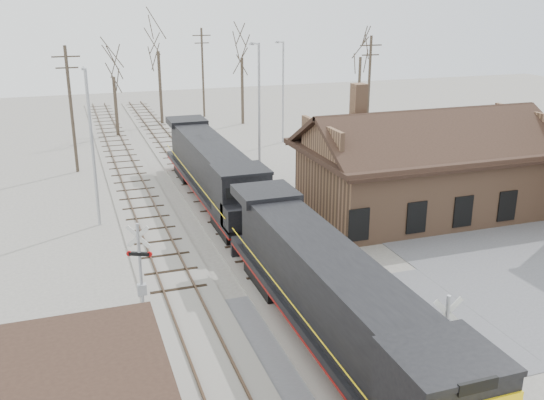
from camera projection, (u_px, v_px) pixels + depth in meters
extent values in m
plane|color=#A39E93|center=(323.00, 341.00, 23.53)|extent=(140.00, 140.00, 0.00)
cube|color=#5A5A5F|center=(323.00, 341.00, 23.53)|extent=(60.00, 9.00, 0.03)
cube|color=#A39E93|center=(225.00, 216.00, 36.97)|extent=(3.40, 90.00, 0.12)
cube|color=#473323|center=(213.00, 215.00, 36.71)|extent=(0.08, 90.00, 0.14)
cube|color=#473323|center=(236.00, 213.00, 37.16)|extent=(0.08, 90.00, 0.14)
cube|color=#A39E93|center=(150.00, 224.00, 35.58)|extent=(3.40, 90.00, 0.12)
cube|color=#473323|center=(138.00, 224.00, 35.32)|extent=(0.08, 90.00, 0.14)
cube|color=#473323|center=(162.00, 221.00, 35.77)|extent=(0.08, 90.00, 0.14)
cube|color=#8A6147|center=(424.00, 180.00, 37.37)|extent=(14.00, 8.00, 4.00)
cube|color=black|center=(427.00, 147.00, 36.71)|extent=(15.20, 9.20, 0.30)
cube|color=black|center=(451.00, 139.00, 34.33)|extent=(15.00, 4.71, 2.66)
cube|color=black|center=(408.00, 124.00, 38.46)|extent=(15.00, 4.71, 2.66)
cube|color=#8A6147|center=(359.00, 102.00, 35.97)|extent=(0.80, 0.80, 2.20)
cube|color=black|center=(279.00, 275.00, 27.98)|extent=(2.29, 3.66, 0.92)
cube|color=black|center=(333.00, 323.00, 22.41)|extent=(2.75, 18.30, 0.32)
cube|color=maroon|center=(332.00, 328.00, 22.47)|extent=(2.77, 18.30, 0.11)
cube|color=black|center=(321.00, 276.00, 22.99)|extent=(2.38, 13.27, 2.56)
cube|color=black|center=(441.00, 399.00, 15.88)|extent=(2.75, 2.56, 2.56)
cube|color=black|center=(238.00, 225.00, 34.17)|extent=(2.29, 3.66, 0.92)
cube|color=black|center=(194.00, 171.00, 44.85)|extent=(2.29, 3.66, 0.92)
cube|color=black|center=(212.00, 184.00, 39.28)|extent=(2.75, 18.30, 0.32)
cube|color=maroon|center=(212.00, 187.00, 39.34)|extent=(2.77, 18.30, 0.11)
cube|color=black|center=(208.00, 158.00, 39.86)|extent=(2.38, 13.27, 2.56)
cube|color=black|center=(241.00, 193.00, 32.75)|extent=(2.75, 2.56, 2.56)
cube|color=black|center=(250.00, 216.00, 31.60)|extent=(2.75, 1.65, 1.28)
cube|color=black|center=(255.00, 247.00, 31.21)|extent=(2.56, 0.25, 0.92)
cylinder|color=#A5A8AD|center=(443.00, 351.00, 19.27)|extent=(0.14, 0.14, 3.95)
cube|color=silver|center=(447.00, 313.00, 18.84)|extent=(1.03, 0.13, 1.03)
cube|color=silver|center=(447.00, 313.00, 18.84)|extent=(1.03, 0.13, 1.03)
cube|color=black|center=(445.00, 335.00, 19.09)|extent=(0.90, 0.23, 0.15)
cylinder|color=#B20C0C|center=(432.00, 337.00, 18.99)|extent=(0.24, 0.10, 0.24)
cylinder|color=#B20C0C|center=(458.00, 333.00, 19.19)|extent=(0.24, 0.10, 0.24)
cube|color=#A5A8AD|center=(440.00, 380.00, 19.62)|extent=(0.40, 0.30, 0.49)
cylinder|color=#A5A8AD|center=(140.00, 267.00, 25.46)|extent=(0.14, 0.14, 3.88)
cube|color=silver|center=(138.00, 237.00, 25.03)|extent=(0.95, 0.44, 1.01)
cube|color=silver|center=(138.00, 237.00, 25.03)|extent=(0.95, 0.44, 1.01)
cube|color=black|center=(139.00, 254.00, 25.27)|extent=(0.86, 0.49, 0.15)
cylinder|color=#B20C0C|center=(150.00, 254.00, 25.24)|extent=(0.25, 0.17, 0.23)
cylinder|color=#B20C0C|center=(129.00, 254.00, 25.31)|extent=(0.25, 0.17, 0.23)
cube|color=#A5A8AD|center=(142.00, 289.00, 25.79)|extent=(0.39, 0.29, 0.48)
cylinder|color=#A5A8AD|center=(93.00, 150.00, 34.22)|extent=(0.18, 0.18, 9.06)
cylinder|color=#A5A8AD|center=(84.00, 69.00, 33.63)|extent=(0.12, 1.80, 0.12)
cube|color=#A5A8AD|center=(84.00, 69.00, 34.37)|extent=(0.25, 0.50, 0.12)
cylinder|color=#A5A8AD|center=(259.00, 115.00, 42.59)|extent=(0.18, 0.18, 9.81)
cylinder|color=#A5A8AD|center=(255.00, 43.00, 41.88)|extent=(0.12, 1.80, 0.12)
cube|color=#A5A8AD|center=(251.00, 44.00, 42.63)|extent=(0.25, 0.50, 0.12)
cylinder|color=#A5A8AD|center=(283.00, 93.00, 54.83)|extent=(0.18, 0.18, 9.08)
cylinder|color=#A5A8AD|center=(280.00, 42.00, 54.24)|extent=(0.12, 1.80, 0.12)
cube|color=#A5A8AD|center=(277.00, 42.00, 54.99)|extent=(0.25, 0.50, 0.12)
cylinder|color=#382D23|center=(71.00, 111.00, 45.09)|extent=(0.24, 0.24, 9.47)
cube|color=#382D23|center=(66.00, 57.00, 43.85)|extent=(2.00, 0.10, 0.10)
cube|color=#382D23|center=(67.00, 68.00, 44.10)|extent=(1.60, 0.10, 0.10)
cylinder|color=#382D23|center=(203.00, 73.00, 66.85)|extent=(0.24, 0.24, 9.68)
cube|color=#382D23|center=(202.00, 35.00, 65.58)|extent=(2.00, 0.10, 0.10)
cube|color=#382D23|center=(202.00, 43.00, 65.83)|extent=(1.60, 0.10, 0.10)
cylinder|color=#382D23|center=(369.00, 93.00, 52.39)|extent=(0.24, 0.24, 9.72)
cube|color=#382D23|center=(371.00, 45.00, 51.11)|extent=(2.00, 0.10, 0.10)
cube|color=#382D23|center=(370.00, 55.00, 51.36)|extent=(1.60, 0.10, 0.10)
cylinder|color=#382D23|center=(116.00, 107.00, 57.84)|extent=(0.32, 0.32, 5.67)
cylinder|color=#382D23|center=(160.00, 88.00, 63.06)|extent=(0.32, 0.32, 7.56)
cylinder|color=#382D23|center=(242.00, 91.00, 63.48)|extent=(0.32, 0.32, 6.88)
cylinder|color=#382D23|center=(359.00, 89.00, 65.55)|extent=(0.32, 0.32, 6.76)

